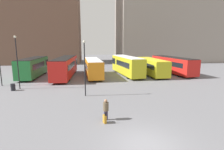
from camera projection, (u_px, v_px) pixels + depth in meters
name	position (u px, v px, depth m)	size (l,w,h in m)	color
ground_plane	(145.00, 144.00, 10.02)	(160.00, 160.00, 0.00)	slate
building_block_left	(39.00, 8.00, 49.56)	(22.60, 12.89, 30.99)	brown
building_block_right	(169.00, 11.00, 54.36)	(31.96, 15.22, 30.96)	gray
bus_0	(33.00, 67.00, 29.88)	(2.83, 9.76, 3.24)	#237A38
bus_1	(65.00, 66.00, 29.77)	(3.05, 12.30, 3.33)	red
bus_2	(93.00, 67.00, 30.13)	(3.12, 10.00, 3.01)	orange
bus_3	(127.00, 65.00, 31.80)	(3.98, 11.16, 3.34)	gold
bus_4	(152.00, 66.00, 31.78)	(2.93, 9.96, 2.91)	gold
bus_5	(172.00, 64.00, 33.66)	(4.14, 11.91, 3.11)	red
traveler	(106.00, 108.00, 13.03)	(0.50, 0.50, 1.62)	#382D4C
suitcase	(105.00, 119.00, 12.65)	(0.26, 0.43, 0.84)	#B27A1E
lamp_post_1	(17.00, 59.00, 21.50)	(0.28, 0.28, 6.61)	black
lamp_post_2	(85.00, 64.00, 18.59)	(0.28, 0.28, 5.99)	black
trash_bin	(13.00, 87.00, 21.32)	(0.52, 0.52, 0.85)	black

